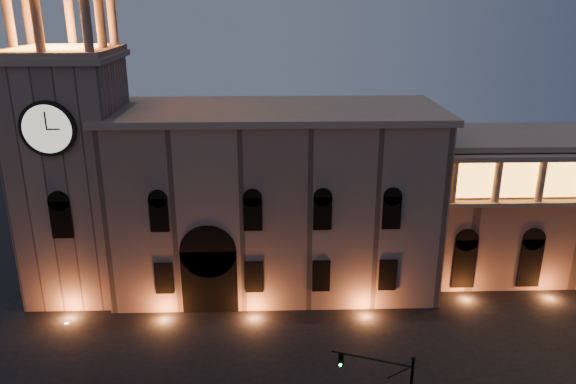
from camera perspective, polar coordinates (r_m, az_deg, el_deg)
The scene contains 2 objects.
government_building at distance 54.05m, azimuth -1.37°, elevation -0.67°, with size 30.80×12.80×17.60m.
clock_tower at distance 55.07m, azimuth -20.95°, elevation 2.50°, with size 9.80×9.80×32.40m.
Camera 1 is at (-2.35, -28.97, 26.95)m, focal length 35.00 mm.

